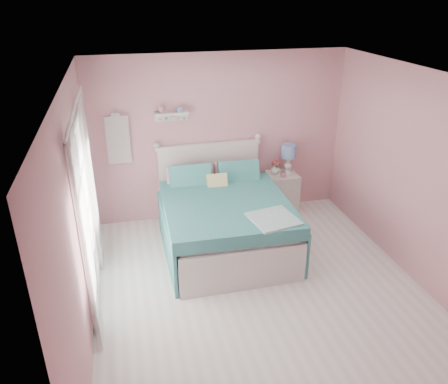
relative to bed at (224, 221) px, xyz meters
name	(u,v)px	position (x,y,z in m)	size (l,w,h in m)	color
floor	(261,293)	(0.20, -1.18, -0.41)	(4.50, 4.50, 0.00)	silver
room_shell	(267,175)	(0.20, -1.18, 1.17)	(4.50, 4.50, 4.50)	#D28593
bed	(224,221)	(0.00, 0.00, 0.00)	(1.73, 2.16, 1.24)	silver
nightstand	(282,193)	(1.19, 0.82, -0.07)	(0.47, 0.47, 0.68)	silver
table_lamp	(289,153)	(1.29, 0.87, 0.60)	(0.24, 0.24, 0.48)	white
vase	(276,169)	(1.08, 0.87, 0.35)	(0.15, 0.15, 0.15)	white
teacup	(283,175)	(1.15, 0.70, 0.31)	(0.10, 0.10, 0.08)	#C38398
roses	(276,162)	(1.08, 0.87, 0.46)	(0.14, 0.11, 0.12)	#D24855
wall_shelf	(171,114)	(-0.55, 1.01, 1.32)	(0.50, 0.15, 0.25)	silver
hanging_dress	(118,140)	(-1.35, 1.00, 0.99)	(0.34, 0.03, 0.72)	white
french_door	(86,219)	(-1.77, -0.78, 0.66)	(0.04, 1.32, 2.16)	silver
curtain_near	(87,245)	(-1.72, -1.52, 0.77)	(0.04, 0.40, 2.32)	white
curtain_far	(92,184)	(-1.72, -0.03, 0.77)	(0.04, 0.40, 2.32)	white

